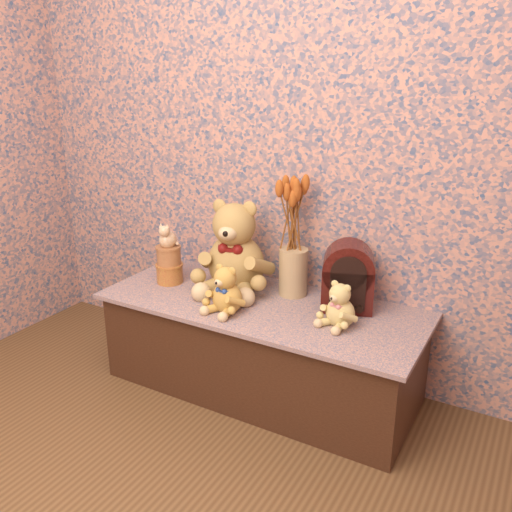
{
  "coord_description": "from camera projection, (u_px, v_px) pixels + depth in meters",
  "views": [
    {
      "loc": [
        1.08,
        -0.76,
        1.45
      ],
      "look_at": [
        0.0,
        1.16,
        0.68
      ],
      "focal_mm": 38.19,
      "sensor_mm": 36.0,
      "label": 1
    }
  ],
  "objects": [
    {
      "name": "display_shelf",
      "position": [
        261.0,
        346.0,
        2.53
      ],
      "size": [
        1.47,
        0.61,
        0.44
      ],
      "primitive_type": "cube",
      "color": "#384973",
      "rests_on": "ground"
    },
    {
      "name": "cat_figurine",
      "position": [
        168.0,
        234.0,
        2.61
      ],
      "size": [
        0.11,
        0.12,
        0.13
      ],
      "primitive_type": null,
      "rotation": [
        0.0,
        0.0,
        0.21
      ],
      "color": "silver",
      "rests_on": "biscuit_tin_upper"
    },
    {
      "name": "teddy_medium",
      "position": [
        227.0,
        286.0,
        2.34
      ],
      "size": [
        0.21,
        0.24,
        0.23
      ],
      "primitive_type": null,
      "rotation": [
        0.0,
        0.0,
        -0.13
      ],
      "color": "#B57E33",
      "rests_on": "display_shelf"
    },
    {
      "name": "biscuit_tin_upper",
      "position": [
        169.0,
        256.0,
        2.65
      ],
      "size": [
        0.12,
        0.12,
        0.09
      ],
      "primitive_type": "cylinder",
      "rotation": [
        0.0,
        0.0,
        -0.01
      ],
      "color": "tan",
      "rests_on": "biscuit_tin_lower"
    },
    {
      "name": "ceramic_vase",
      "position": [
        293.0,
        272.0,
        2.52
      ],
      "size": [
        0.14,
        0.14,
        0.22
      ],
      "primitive_type": "cylinder",
      "rotation": [
        0.0,
        0.0,
        0.03
      ],
      "color": "tan",
      "rests_on": "display_shelf"
    },
    {
      "name": "teddy_small",
      "position": [
        341.0,
        302.0,
        2.22
      ],
      "size": [
        0.21,
        0.23,
        0.2
      ],
      "primitive_type": null,
      "rotation": [
        0.0,
        0.0,
        -0.31
      ],
      "color": "#E0BB6A",
      "rests_on": "display_shelf"
    },
    {
      "name": "cathedral_radio",
      "position": [
        348.0,
        276.0,
        2.35
      ],
      "size": [
        0.26,
        0.23,
        0.3
      ],
      "primitive_type": null,
      "rotation": [
        0.0,
        0.0,
        0.35
      ],
      "color": "black",
      "rests_on": "display_shelf"
    },
    {
      "name": "teddy_large",
      "position": [
        236.0,
        241.0,
        2.56
      ],
      "size": [
        0.46,
        0.51,
        0.46
      ],
      "primitive_type": null,
      "rotation": [
        0.0,
        0.0,
        0.22
      ],
      "color": "olive",
      "rests_on": "display_shelf"
    },
    {
      "name": "dried_stalks",
      "position": [
        295.0,
        209.0,
        2.42
      ],
      "size": [
        0.24,
        0.24,
        0.37
      ],
      "primitive_type": null,
      "rotation": [
        0.0,
        0.0,
        -0.29
      ],
      "color": "#AF501C",
      "rests_on": "ceramic_vase"
    },
    {
      "name": "biscuit_tin_lower",
      "position": [
        170.0,
        273.0,
        2.68
      ],
      "size": [
        0.15,
        0.15,
        0.09
      ],
      "primitive_type": "cylinder",
      "rotation": [
        0.0,
        0.0,
        0.21
      ],
      "color": "gold",
      "rests_on": "display_shelf"
    }
  ]
}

